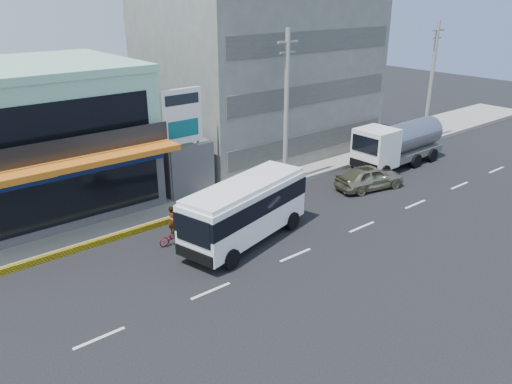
# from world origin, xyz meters

# --- Properties ---
(ground) EXTENTS (120.00, 120.00, 0.00)m
(ground) POSITION_xyz_m (0.00, 0.00, 0.00)
(ground) COLOR black
(ground) RESTS_ON ground
(sidewalk) EXTENTS (70.00, 5.00, 0.30)m
(sidewalk) POSITION_xyz_m (5.00, 9.50, 0.15)
(sidewalk) COLOR gray
(sidewalk) RESTS_ON ground
(shop_building) EXTENTS (12.40, 11.70, 8.00)m
(shop_building) POSITION_xyz_m (-8.00, 13.95, 4.00)
(shop_building) COLOR #46464B
(shop_building) RESTS_ON ground
(concrete_building) EXTENTS (16.00, 12.00, 14.00)m
(concrete_building) POSITION_xyz_m (10.00, 15.00, 7.00)
(concrete_building) COLOR gray
(concrete_building) RESTS_ON ground
(gap_structure) EXTENTS (3.00, 6.00, 3.50)m
(gap_structure) POSITION_xyz_m (0.00, 12.00, 1.75)
(gap_structure) COLOR #46464B
(gap_structure) RESTS_ON ground
(satellite_dish) EXTENTS (1.50, 1.50, 0.15)m
(satellite_dish) POSITION_xyz_m (0.00, 11.00, 3.58)
(satellite_dish) COLOR slate
(satellite_dish) RESTS_ON gap_structure
(billboard) EXTENTS (2.60, 0.18, 6.90)m
(billboard) POSITION_xyz_m (-0.50, 9.20, 4.93)
(billboard) COLOR gray
(billboard) RESTS_ON ground
(utility_pole_near) EXTENTS (1.60, 0.30, 10.00)m
(utility_pole_near) POSITION_xyz_m (6.00, 7.40, 5.15)
(utility_pole_near) COLOR #999993
(utility_pole_near) RESTS_ON ground
(utility_pole_far) EXTENTS (1.60, 0.30, 10.00)m
(utility_pole_far) POSITION_xyz_m (22.00, 7.40, 5.15)
(utility_pole_far) COLOR #999993
(utility_pole_far) RESTS_ON ground
(minibus) EXTENTS (7.99, 4.22, 3.19)m
(minibus) POSITION_xyz_m (-0.94, 2.76, 1.90)
(minibus) COLOR white
(minibus) RESTS_ON ground
(sedan) EXTENTS (4.96, 2.83, 1.59)m
(sedan) POSITION_xyz_m (9.88, 3.48, 0.79)
(sedan) COLOR tan
(sedan) RESTS_ON ground
(tanker_truck) EXTENTS (8.27, 2.80, 3.24)m
(tanker_truck) POSITION_xyz_m (14.99, 5.19, 1.74)
(tanker_truck) COLOR white
(tanker_truck) RESTS_ON ground
(motorcycle_rider) EXTENTS (1.64, 0.60, 2.08)m
(motorcycle_rider) POSITION_xyz_m (-4.00, 4.78, 0.69)
(motorcycle_rider) COLOR #5F0D19
(motorcycle_rider) RESTS_ON ground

